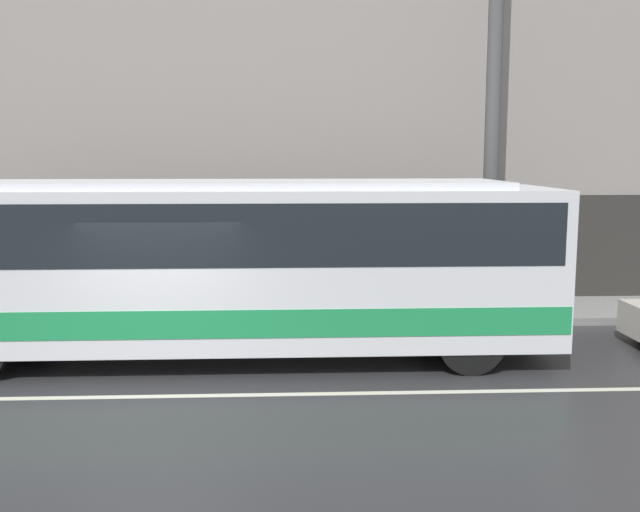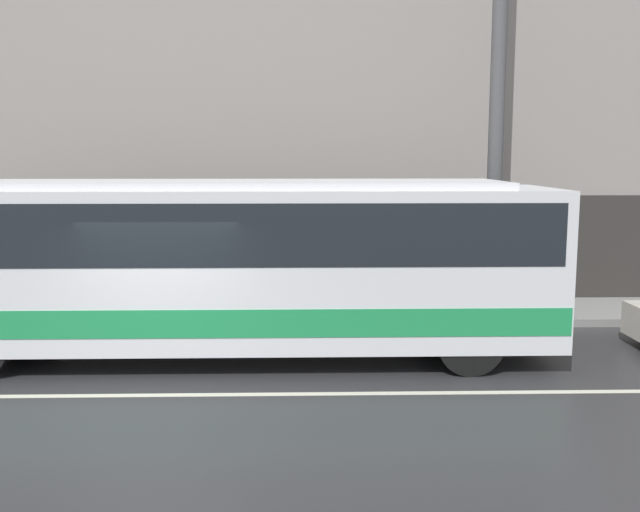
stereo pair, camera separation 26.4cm
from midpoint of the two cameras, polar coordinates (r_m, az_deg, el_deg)
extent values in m
plane|color=#2D2D30|center=(10.96, -13.84, -10.87)|extent=(60.00, 60.00, 0.00)
cube|color=gray|center=(15.85, -10.26, -4.57)|extent=(60.00, 2.33, 0.16)
cube|color=gray|center=(16.86, -10.11, 13.59)|extent=(60.00, 0.30, 10.34)
cube|color=#2D2B28|center=(16.76, -9.85, 0.34)|extent=(60.00, 0.06, 2.58)
cube|color=beige|center=(10.96, -13.84, -10.85)|extent=(54.00, 0.14, 0.01)
cube|color=silver|center=(12.40, -9.63, -0.66)|extent=(11.86, 2.54, 2.61)
cube|color=#1E8C4C|center=(12.54, -9.55, -4.07)|extent=(11.80, 2.57, 0.45)
cube|color=black|center=(12.32, -9.70, 2.24)|extent=(11.51, 2.56, 0.99)
cube|color=orange|center=(12.95, 17.12, 4.43)|extent=(0.12, 1.91, 0.28)
cube|color=silver|center=(12.27, -9.78, 5.66)|extent=(10.08, 2.16, 0.12)
cylinder|color=black|center=(11.79, 11.35, -6.67)|extent=(1.09, 0.28, 1.09)
cylinder|color=black|center=(13.90, 9.14, -4.36)|extent=(1.09, 0.28, 1.09)
cylinder|color=black|center=(14.51, -23.00, -4.38)|extent=(1.09, 0.28, 1.09)
cylinder|color=#4C4C4F|center=(15.48, 13.21, 12.11)|extent=(0.31, 0.31, 9.00)
camera|label=1|loc=(0.13, -90.61, -0.09)|focal=40.00mm
camera|label=2|loc=(0.13, 89.39, 0.09)|focal=40.00mm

